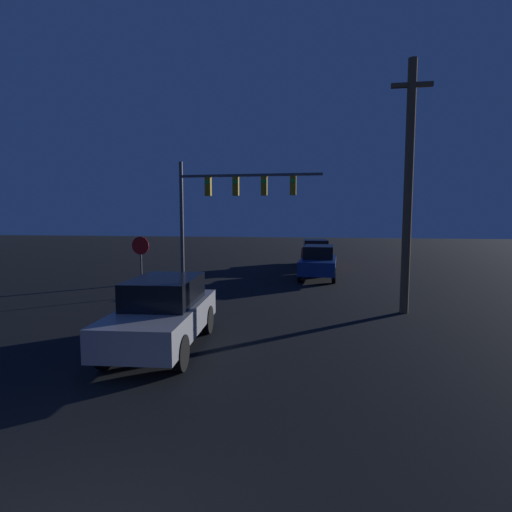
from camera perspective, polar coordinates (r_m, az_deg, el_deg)
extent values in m
cube|color=#99999E|center=(9.95, -13.18, -8.81)|extent=(2.09, 4.48, 0.68)
cube|color=black|center=(10.02, -12.88, -4.86)|extent=(1.66, 2.36, 0.64)
cylinder|color=black|center=(8.58, -10.72, -13.46)|extent=(0.25, 0.77, 0.76)
cylinder|color=black|center=(9.14, -20.76, -12.55)|extent=(0.25, 0.77, 0.76)
cylinder|color=black|center=(11.10, -6.95, -9.00)|extent=(0.25, 0.77, 0.76)
cylinder|color=black|center=(11.53, -14.91, -8.60)|extent=(0.25, 0.77, 0.76)
cube|color=navy|center=(20.81, 8.91, -1.24)|extent=(1.95, 4.43, 0.68)
cube|color=black|center=(20.96, 8.96, 0.61)|extent=(1.59, 2.32, 0.64)
cylinder|color=black|center=(19.49, 11.05, -2.74)|extent=(0.23, 0.77, 0.76)
cylinder|color=black|center=(19.58, 6.32, -2.63)|extent=(0.23, 0.77, 0.76)
cylinder|color=black|center=(22.17, 11.16, -1.75)|extent=(0.23, 0.77, 0.76)
cylinder|color=black|center=(22.25, 7.00, -1.66)|extent=(0.23, 0.77, 0.76)
cube|color=#B21E1E|center=(26.25, 8.51, 0.17)|extent=(2.07, 4.47, 0.68)
cube|color=black|center=(26.41, 8.50, 1.63)|extent=(1.65, 2.36, 0.64)
cylinder|color=black|center=(25.01, 10.53, -0.91)|extent=(0.25, 0.77, 0.76)
cylinder|color=black|center=(24.90, 6.83, -0.88)|extent=(0.25, 0.77, 0.76)
cylinder|color=black|center=(27.68, 10.00, -0.28)|extent=(0.25, 0.77, 0.76)
cylinder|color=black|center=(27.59, 6.66, -0.25)|extent=(0.25, 0.77, 0.76)
cylinder|color=#4C4C51|center=(20.18, -10.56, 4.82)|extent=(0.18, 0.18, 5.86)
cube|color=#4C4C51|center=(19.39, -0.88, 11.47)|extent=(6.87, 0.12, 0.12)
cube|color=#A57F14|center=(19.81, -6.85, 9.82)|extent=(0.28, 0.28, 0.90)
cylinder|color=green|center=(19.68, -6.98, 10.44)|extent=(0.20, 0.02, 0.20)
cube|color=#A57F14|center=(19.48, -2.90, 9.93)|extent=(0.28, 0.28, 0.90)
cylinder|color=green|center=(19.35, -3.00, 10.56)|extent=(0.20, 0.02, 0.20)
cube|color=#A57F14|center=(19.23, 1.17, 9.99)|extent=(0.28, 0.28, 0.90)
cylinder|color=green|center=(19.10, 1.10, 10.63)|extent=(0.20, 0.02, 0.20)
cube|color=#A57F14|center=(19.09, 5.32, 10.00)|extent=(0.28, 0.28, 0.90)
cylinder|color=green|center=(18.96, 5.29, 10.65)|extent=(0.20, 0.02, 0.20)
cylinder|color=#4C4C51|center=(16.53, -16.08, -1.48)|extent=(0.07, 0.07, 2.39)
cylinder|color=red|center=(16.43, -16.19, 1.43)|extent=(0.71, 0.03, 0.71)
cylinder|color=brown|center=(13.93, 20.92, 8.90)|extent=(0.28, 0.28, 8.12)
cube|color=brown|center=(14.50, 21.40, 21.80)|extent=(1.26, 0.14, 0.14)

